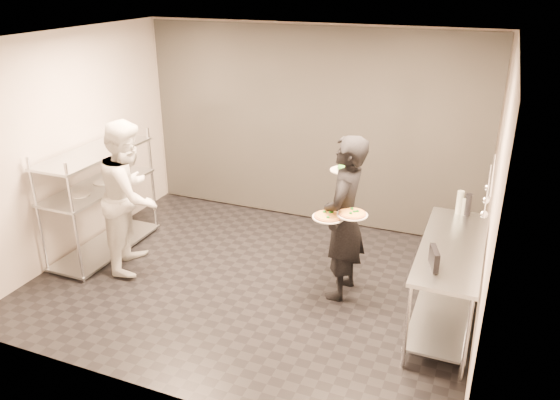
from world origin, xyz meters
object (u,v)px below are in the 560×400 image
at_px(chef, 130,195).
at_px(pass_rack, 100,196).
at_px(pizza_plate_near, 328,216).
at_px(salad_plate, 343,169).
at_px(bottle_green, 460,203).
at_px(prep_counter, 449,271).
at_px(pizza_plate_far, 352,214).
at_px(bottle_dark, 468,205).
at_px(pos_monitor, 434,258).
at_px(waiter, 344,219).
at_px(bottle_clear, 463,206).

bearing_deg(chef, pass_rack, 56.43).
distance_m(pizza_plate_near, salad_plate, 0.67).
xyz_separation_m(pass_rack, chef, (0.60, -0.15, 0.16)).
height_order(chef, bottle_green, chef).
relative_size(prep_counter, pizza_plate_far, 5.56).
xyz_separation_m(salad_plate, bottle_dark, (1.35, 0.31, -0.34)).
distance_m(chef, pos_monitor, 3.63).
xyz_separation_m(pizza_plate_far, salad_plate, (-0.26, 0.52, 0.29)).
distance_m(waiter, pizza_plate_far, 0.28).
bearing_deg(pizza_plate_far, bottle_clear, 38.42).
height_order(prep_counter, pizza_plate_far, pizza_plate_far).
height_order(bottle_green, bottle_dark, bottle_green).
height_order(pizza_plate_near, pizza_plate_far, pizza_plate_far).
bearing_deg(pizza_plate_near, salad_plate, 91.50).
height_order(pass_rack, pizza_plate_near, pass_rack).
bearing_deg(pass_rack, chef, -13.78).
bearing_deg(bottle_clear, pos_monitor, -96.25).
xyz_separation_m(pass_rack, pos_monitor, (4.21, -0.52, 0.24)).
xyz_separation_m(salad_plate, bottle_green, (1.26, 0.31, -0.33)).
bearing_deg(bottle_dark, chef, -165.97).
relative_size(pass_rack, pos_monitor, 6.24).
distance_m(salad_plate, bottle_green, 1.34).
height_order(prep_counter, pizza_plate_near, pizza_plate_near).
relative_size(chef, bottle_green, 6.86).
xyz_separation_m(chef, bottle_clear, (3.75, 0.95, 0.09)).
bearing_deg(chef, pizza_plate_far, -107.28).
relative_size(prep_counter, chef, 0.97).
distance_m(waiter, bottle_green, 1.31).
bearing_deg(waiter, bottle_green, 121.14).
relative_size(pass_rack, pizza_plate_near, 4.70).
relative_size(chef, bottle_clear, 9.17).
bearing_deg(pizza_plate_near, pizza_plate_far, 12.77).
xyz_separation_m(pass_rack, bottle_dark, (4.40, 0.80, 0.28)).
bearing_deg(bottle_clear, pass_rack, -169.56).
relative_size(pizza_plate_near, bottle_dark, 1.36).
bearing_deg(waiter, pizza_plate_near, -21.63).
height_order(waiter, bottle_dark, waiter).
relative_size(pos_monitor, bottle_dark, 1.02).
bearing_deg(waiter, pos_monitor, 58.55).
distance_m(pass_rack, chef, 0.64).
xyz_separation_m(waiter, pos_monitor, (1.04, -0.68, 0.08)).
height_order(waiter, pizza_plate_far, waiter).
xyz_separation_m(pass_rack, prep_counter, (4.33, 0.00, -0.14)).
bearing_deg(pos_monitor, chef, 156.92).
relative_size(prep_counter, bottle_clear, 8.87).
height_order(waiter, bottle_green, waiter).
height_order(chef, salad_plate, chef).
bearing_deg(bottle_green, pizza_plate_near, -144.56).
relative_size(pizza_plate_near, bottle_green, 1.26).
relative_size(waiter, salad_plate, 6.30).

